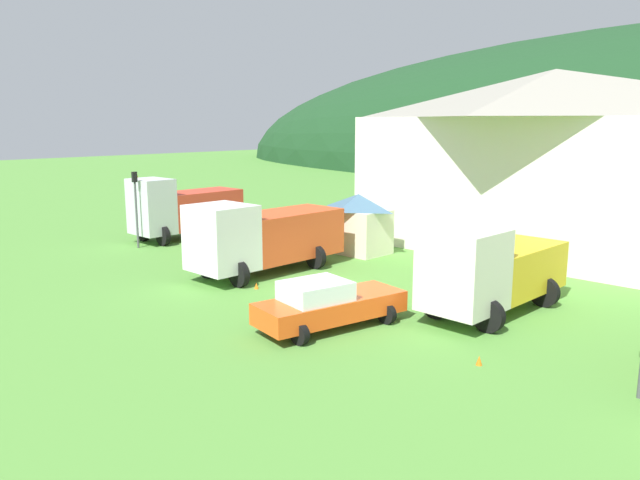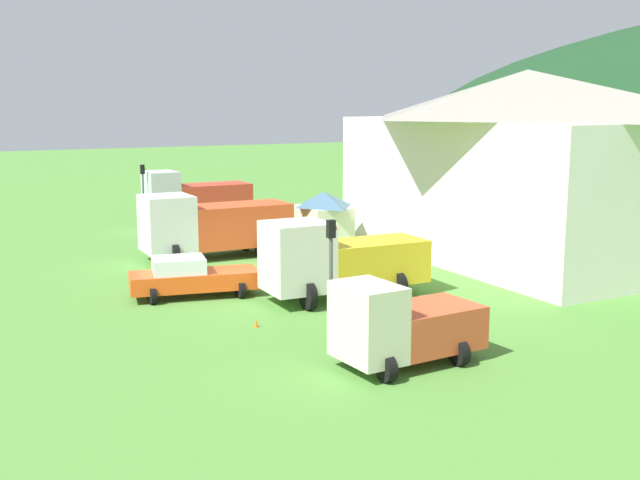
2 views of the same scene
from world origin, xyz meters
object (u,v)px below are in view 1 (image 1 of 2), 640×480
Objects in this scene: heavy_rig_white at (262,235)px; service_pickup_orange at (327,304)px; traffic_cone_near_pickup at (479,365)px; heavy_rig_striped at (489,269)px; depot_building at (550,158)px; traffic_light_west at (136,201)px; tow_truck_silver at (182,208)px; traffic_cone_mid_row at (256,289)px; play_shed_cream at (358,223)px.

service_pickup_orange is at bearing 64.82° from heavy_rig_white.
service_pickup_orange is 9.80× the size of traffic_cone_near_pickup.
depot_building is at bearing -162.81° from heavy_rig_striped.
heavy_rig_striped is 1.64× the size of traffic_light_west.
tow_truck_silver reaches higher than traffic_cone_mid_row.
heavy_rig_striped is 13.07× the size of traffic_cone_mid_row.
depot_building reaches higher than traffic_cone_near_pickup.
play_shed_cream is 10.78m from tow_truck_silver.
service_pickup_orange is 5.35m from traffic_cone_near_pickup.
traffic_cone_near_pickup is (5.98, -17.28, -4.86)m from depot_building.
traffic_cone_mid_row is (11.59, -4.14, -1.79)m from tow_truck_silver.
depot_building is 16.26m from heavy_rig_white.
traffic_light_west reaches higher than heavy_rig_white.
heavy_rig_striped is at bearing -73.71° from depot_building.
depot_building is 2.89× the size of tow_truck_silver.
traffic_cone_near_pickup is at bearing -4.56° from traffic_light_west.
traffic_light_west reaches higher than heavy_rig_striped.
play_shed_cream is 6.20× the size of traffic_cone_mid_row.
traffic_light_west is (-16.47, 2.41, 1.70)m from service_pickup_orange.
play_shed_cream is 6.35m from heavy_rig_white.
depot_building is 36.89× the size of traffic_cone_mid_row.
heavy_rig_striped reaches higher than play_shed_cream.
depot_building is 5.95× the size of play_shed_cream.
tow_truck_silver is 12.77× the size of traffic_cone_mid_row.
play_shed_cream is at bearing 111.58° from tow_truck_silver.
play_shed_cream is at bearing -114.14° from heavy_rig_striped.
tow_truck_silver is at bearing -90.81° from heavy_rig_striped.
heavy_rig_white reaches higher than traffic_cone_mid_row.
traffic_light_west reaches higher than play_shed_cream.
tow_truck_silver is at bearing 160.33° from traffic_cone_mid_row.
service_pickup_orange is at bearing -30.29° from heavy_rig_striped.
traffic_cone_near_pickup is (2.20, -4.36, -1.65)m from heavy_rig_striped.
heavy_rig_white reaches higher than service_pickup_orange.
tow_truck_silver is 20.08m from heavy_rig_striped.
traffic_cone_mid_row is at bearing -78.86° from play_shed_cream.
heavy_rig_striped is (10.32, 1.63, -0.08)m from heavy_rig_white.
heavy_rig_striped is at bearing 116.79° from traffic_cone_near_pickup.
depot_building is at bearing 126.21° from tow_truck_silver.
depot_building is 34.47× the size of traffic_cone_near_pickup.
service_pickup_orange reaches higher than traffic_cone_near_pickup.
traffic_light_west is at bearing -83.87° from heavy_rig_white.
play_shed_cream is 8.57m from traffic_cone_mid_row.
heavy_rig_white is at bearing 6.20° from traffic_light_west.
traffic_light_west is (-19.51, -2.63, 0.88)m from heavy_rig_striped.
traffic_cone_near_pickup reaches higher than traffic_cone_mid_row.
traffic_light_west is at bearing -87.32° from service_pickup_orange.
traffic_light_west is at bearing 8.84° from tow_truck_silver.
heavy_rig_white is 1.11× the size of heavy_rig_striped.
tow_truck_silver is at bearing -157.51° from play_shed_cream.
play_shed_cream is 11.97m from traffic_light_west.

